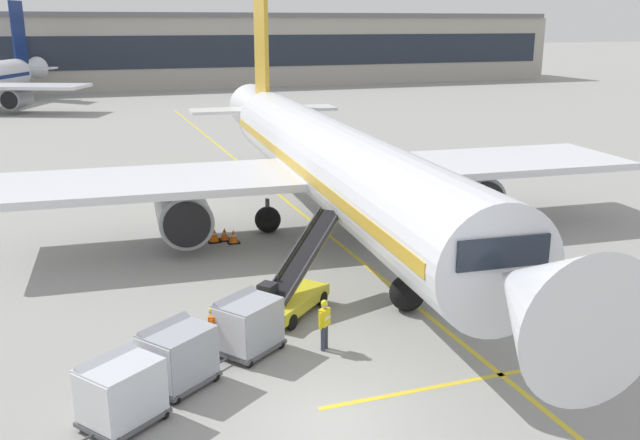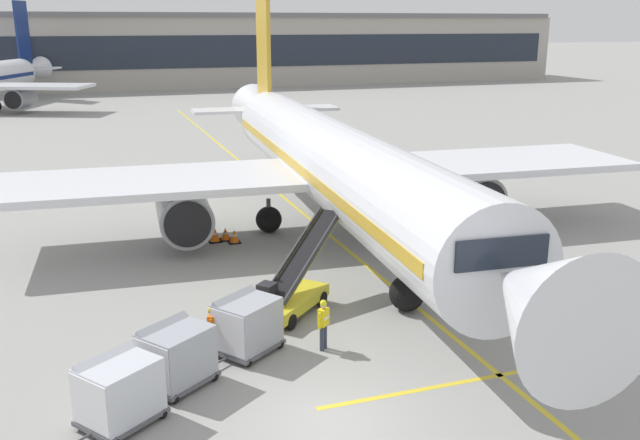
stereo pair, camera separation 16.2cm
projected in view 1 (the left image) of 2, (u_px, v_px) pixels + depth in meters
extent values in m
plane|color=gray|center=(330.00, 424.00, 18.57)|extent=(600.00, 600.00, 0.00)
cylinder|color=silver|center=(333.00, 163.00, 33.81)|extent=(6.01, 32.19, 3.96)
cube|color=gold|center=(333.00, 163.00, 33.81)|extent=(5.97, 30.91, 0.48)
cone|color=silver|center=(542.00, 300.00, 17.16)|extent=(4.01, 4.20, 3.76)
cone|color=silver|center=(259.00, 110.00, 51.47)|extent=(3.77, 6.54, 3.37)
cube|color=silver|center=(156.00, 182.00, 32.53)|extent=(15.58, 7.36, 0.36)
cylinder|color=#93969E|center=(183.00, 212.00, 32.61)|extent=(2.72, 4.31, 2.46)
cylinder|color=black|center=(187.00, 225.00, 30.63)|extent=(2.09, 0.25, 2.09)
cube|color=silver|center=(480.00, 163.00, 36.90)|extent=(15.58, 7.36, 0.36)
cylinder|color=#93969E|center=(465.00, 193.00, 36.41)|extent=(2.72, 4.31, 2.46)
cylinder|color=black|center=(485.00, 202.00, 34.43)|extent=(2.09, 0.25, 2.09)
cube|color=gold|center=(261.00, 37.00, 48.56)|extent=(0.53, 3.85, 9.60)
cube|color=silver|center=(263.00, 109.00, 49.63)|extent=(10.48, 3.22, 0.20)
cube|color=#1E2633|center=(488.00, 244.00, 19.57)|extent=(2.88, 1.96, 0.87)
cylinder|color=#47474C|center=(408.00, 279.00, 25.61)|extent=(0.22, 0.22, 1.09)
sphere|color=black|center=(407.00, 293.00, 25.76)|extent=(1.34, 1.34, 1.34)
cylinder|color=#47474C|center=(268.00, 209.00, 35.21)|extent=(0.22, 0.22, 1.09)
sphere|color=black|center=(268.00, 220.00, 35.36)|extent=(1.34, 1.34, 1.34)
cylinder|color=#47474C|center=(378.00, 201.00, 36.76)|extent=(0.22, 0.22, 1.09)
sphere|color=black|center=(378.00, 211.00, 36.91)|extent=(1.34, 1.34, 1.34)
cube|color=gold|center=(290.00, 301.00, 25.50)|extent=(3.57, 3.50, 0.44)
cube|color=black|center=(268.00, 293.00, 24.70)|extent=(0.82, 0.82, 0.70)
cylinder|color=#333338|center=(277.00, 285.00, 25.27)|extent=(0.08, 0.08, 0.80)
cube|color=gold|center=(304.00, 256.00, 26.10)|extent=(4.04, 3.91, 2.46)
cube|color=black|center=(304.00, 254.00, 26.08)|extent=(3.84, 3.71, 2.30)
cube|color=#333338|center=(314.00, 255.00, 25.87)|extent=(3.42, 3.26, 2.48)
cube|color=#333338|center=(294.00, 251.00, 26.26)|extent=(3.42, 3.26, 2.48)
cylinder|color=black|center=(322.00, 299.00, 26.26)|extent=(0.54, 0.53, 0.56)
cylinder|color=black|center=(288.00, 292.00, 26.90)|extent=(0.54, 0.53, 0.56)
cylinder|color=black|center=(291.00, 322.00, 24.22)|extent=(0.54, 0.53, 0.56)
cylinder|color=black|center=(255.00, 314.00, 24.86)|extent=(0.54, 0.53, 0.56)
cube|color=#515156|center=(249.00, 346.00, 22.58)|extent=(2.56, 2.47, 0.12)
cylinder|color=#4C4C51|center=(220.00, 362.00, 21.51)|extent=(0.61, 0.47, 0.07)
cube|color=#9EA3AD|center=(248.00, 323.00, 22.35)|extent=(2.42, 2.33, 1.50)
cube|color=#9EA3AD|center=(238.00, 305.00, 22.44)|extent=(1.98, 1.75, 0.74)
cube|color=silver|center=(228.00, 334.00, 21.59)|extent=(0.87, 1.19, 1.38)
sphere|color=black|center=(216.00, 351.00, 22.33)|extent=(0.30, 0.30, 0.30)
sphere|color=black|center=(249.00, 363.00, 21.59)|extent=(0.30, 0.30, 0.30)
sphere|color=black|center=(249.00, 334.00, 23.60)|extent=(0.30, 0.30, 0.30)
sphere|color=black|center=(280.00, 344.00, 22.85)|extent=(0.30, 0.30, 0.30)
cube|color=#515156|center=(179.00, 379.00, 20.50)|extent=(2.56, 2.47, 0.12)
cylinder|color=#4C4C51|center=(144.00, 399.00, 19.43)|extent=(0.61, 0.47, 0.07)
cube|color=#9EA3AD|center=(178.00, 354.00, 20.27)|extent=(2.42, 2.33, 1.50)
cube|color=#9EA3AD|center=(167.00, 334.00, 20.36)|extent=(1.98, 1.75, 0.74)
cube|color=silver|center=(153.00, 367.00, 19.51)|extent=(0.87, 1.19, 1.38)
sphere|color=black|center=(143.00, 385.00, 20.25)|extent=(0.30, 0.30, 0.30)
sphere|color=black|center=(176.00, 399.00, 19.51)|extent=(0.30, 0.30, 0.30)
sphere|color=black|center=(183.00, 364.00, 21.52)|extent=(0.30, 0.30, 0.30)
sphere|color=black|center=(215.00, 376.00, 20.77)|extent=(0.30, 0.30, 0.30)
cube|color=#515156|center=(124.00, 417.00, 18.51)|extent=(2.56, 2.47, 0.12)
cube|color=silver|center=(121.00, 390.00, 18.29)|extent=(2.42, 2.33, 1.50)
cube|color=silver|center=(109.00, 368.00, 18.37)|extent=(1.98, 1.75, 0.74)
cube|color=silver|center=(91.00, 406.00, 17.53)|extent=(0.87, 1.19, 1.38)
sphere|color=black|center=(83.00, 425.00, 18.27)|extent=(0.30, 0.30, 0.30)
sphere|color=black|center=(130.00, 399.00, 19.53)|extent=(0.30, 0.30, 0.30)
sphere|color=black|center=(164.00, 414.00, 18.79)|extent=(0.30, 0.30, 0.30)
cylinder|color=#514C42|center=(214.00, 343.00, 22.29)|extent=(0.15, 0.15, 0.86)
cylinder|color=#514C42|center=(213.00, 346.00, 22.11)|extent=(0.15, 0.15, 0.86)
cube|color=orange|center=(213.00, 324.00, 22.00)|extent=(0.36, 0.44, 0.58)
cube|color=white|center=(217.00, 324.00, 22.00)|extent=(0.13, 0.32, 0.08)
sphere|color=brown|center=(212.00, 312.00, 21.89)|extent=(0.21, 0.21, 0.21)
sphere|color=yellow|center=(212.00, 309.00, 21.87)|extent=(0.23, 0.23, 0.23)
cylinder|color=orange|center=(214.00, 322.00, 22.25)|extent=(0.09, 0.09, 0.56)
cylinder|color=orange|center=(212.00, 328.00, 21.79)|extent=(0.09, 0.09, 0.56)
cylinder|color=#333847|center=(326.00, 336.00, 22.76)|extent=(0.15, 0.15, 0.86)
cylinder|color=#333847|center=(323.00, 338.00, 22.61)|extent=(0.15, 0.15, 0.86)
cube|color=yellow|center=(324.00, 317.00, 22.49)|extent=(0.45, 0.43, 0.58)
cube|color=white|center=(328.00, 318.00, 22.43)|extent=(0.27, 0.23, 0.08)
sphere|color=tan|center=(324.00, 305.00, 22.38)|extent=(0.21, 0.21, 0.21)
sphere|color=yellow|center=(324.00, 303.00, 22.36)|extent=(0.23, 0.23, 0.23)
cylinder|color=yellow|center=(328.00, 316.00, 22.70)|extent=(0.09, 0.09, 0.56)
cylinder|color=yellow|center=(321.00, 321.00, 22.30)|extent=(0.09, 0.09, 0.56)
cube|color=black|center=(234.00, 242.00, 33.80)|extent=(0.58, 0.58, 0.05)
cone|color=orange|center=(233.00, 236.00, 33.71)|extent=(0.46, 0.46, 0.61)
cylinder|color=white|center=(233.00, 235.00, 33.70)|extent=(0.25, 0.25, 0.07)
cube|color=black|center=(214.00, 241.00, 33.97)|extent=(0.64, 0.64, 0.05)
cone|color=orange|center=(214.00, 234.00, 33.87)|extent=(0.51, 0.51, 0.68)
cylinder|color=white|center=(214.00, 234.00, 33.86)|extent=(0.28, 0.28, 0.08)
cube|color=black|center=(225.00, 240.00, 34.22)|extent=(0.56, 0.56, 0.05)
cone|color=orange|center=(224.00, 233.00, 34.13)|extent=(0.45, 0.45, 0.59)
cylinder|color=white|center=(224.00, 233.00, 34.12)|extent=(0.25, 0.25, 0.07)
cube|color=yellow|center=(330.00, 236.00, 34.80)|extent=(0.20, 110.00, 0.01)
cube|color=yellow|center=(504.00, 374.00, 21.20)|extent=(12.00, 0.20, 0.01)
cube|color=#A8A399|center=(145.00, 52.00, 114.25)|extent=(144.88, 15.12, 11.11)
cube|color=#1E2633|center=(150.00, 52.00, 107.27)|extent=(140.53, 0.10, 5.00)
cube|color=slate|center=(143.00, 15.00, 111.26)|extent=(143.43, 12.85, 0.70)
cone|color=silver|center=(28.00, 69.00, 97.53)|extent=(5.32, 6.84, 3.22)
cube|color=silver|center=(26.00, 86.00, 81.18)|extent=(14.96, 10.69, 0.36)
cylinder|color=#93969E|center=(17.00, 99.00, 81.05)|extent=(3.63, 4.39, 2.35)
cylinder|color=black|center=(9.00, 100.00, 79.19)|extent=(1.89, 0.88, 2.00)
cube|color=navy|center=(19.00, 34.00, 94.75)|extent=(1.61, 3.32, 8.71)
cube|color=silver|center=(21.00, 68.00, 95.70)|extent=(9.54, 5.77, 0.20)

